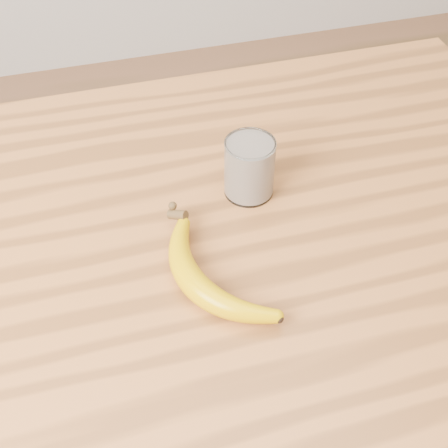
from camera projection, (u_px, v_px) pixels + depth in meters
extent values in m
cube|color=#A4612C|center=(200.00, 241.00, 0.90)|extent=(1.20, 0.80, 0.04)
cylinder|color=brown|center=(382.00, 224.00, 1.55)|extent=(0.06, 0.06, 0.86)
cylinder|color=white|center=(249.00, 168.00, 0.92)|extent=(0.07, 0.07, 0.09)
torus|color=white|center=(250.00, 143.00, 0.88)|extent=(0.07, 0.07, 0.00)
cylinder|color=#F1E6CE|center=(249.00, 168.00, 0.92)|extent=(0.07, 0.07, 0.09)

